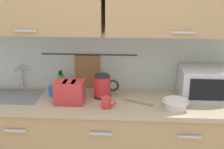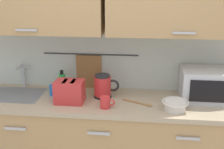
% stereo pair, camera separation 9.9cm
% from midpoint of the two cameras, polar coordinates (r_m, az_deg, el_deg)
% --- Properties ---
extents(counter_unit, '(2.53, 0.64, 0.90)m').
position_cam_midpoint_polar(counter_unit, '(2.69, -2.80, -13.75)').
color(counter_unit, tan).
rests_on(counter_unit, ground).
extents(back_wall_assembly, '(3.70, 0.41, 2.50)m').
position_cam_midpoint_polar(back_wall_assembly, '(2.55, -2.31, 10.09)').
color(back_wall_assembly, silver).
rests_on(back_wall_assembly, ground).
extents(sink_faucet, '(0.09, 0.17, 0.22)m').
position_cam_midpoint_polar(sink_faucet, '(2.86, -18.93, 0.13)').
color(sink_faucet, '#B2B5BA').
rests_on(sink_faucet, counter_unit).
extents(microwave, '(0.46, 0.35, 0.27)m').
position_cam_midpoint_polar(microwave, '(2.60, 17.41, -1.66)').
color(microwave, silver).
rests_on(microwave, counter_unit).
extents(electric_kettle, '(0.23, 0.16, 0.21)m').
position_cam_midpoint_polar(electric_kettle, '(2.50, -2.97, -2.40)').
color(electric_kettle, black).
rests_on(electric_kettle, counter_unit).
extents(dish_soap_bottle, '(0.06, 0.06, 0.20)m').
position_cam_midpoint_polar(dish_soap_bottle, '(2.70, -11.24, -1.55)').
color(dish_soap_bottle, green).
rests_on(dish_soap_bottle, counter_unit).
extents(mug_near_sink, '(0.12, 0.08, 0.09)m').
position_cam_midpoint_polar(mug_near_sink, '(2.61, -12.76, -3.23)').
color(mug_near_sink, blue).
rests_on(mug_near_sink, counter_unit).
extents(mixing_bowl, '(0.21, 0.21, 0.08)m').
position_cam_midpoint_polar(mixing_bowl, '(2.34, 11.48, -5.75)').
color(mixing_bowl, silver).
rests_on(mixing_bowl, counter_unit).
extents(toaster, '(0.26, 0.17, 0.19)m').
position_cam_midpoint_polar(toaster, '(2.42, -9.64, -3.52)').
color(toaster, red).
rests_on(toaster, counter_unit).
extents(mug_by_kettle, '(0.12, 0.08, 0.09)m').
position_cam_midpoint_polar(mug_by_kettle, '(2.31, -2.35, -5.63)').
color(mug_by_kettle, red).
rests_on(mug_by_kettle, counter_unit).
extents(wooden_spoon, '(0.26, 0.14, 0.01)m').
position_cam_midpoint_polar(wooden_spoon, '(2.41, 4.76, -5.71)').
color(wooden_spoon, '#9E7042').
rests_on(wooden_spoon, counter_unit).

